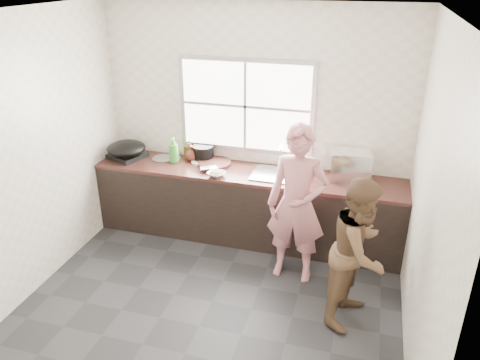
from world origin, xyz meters
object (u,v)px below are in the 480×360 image
(bowl_crabs, at_px, (296,173))
(pot_lid_right, at_px, (171,158))
(person_side, at_px, (360,252))
(burner, at_px, (128,155))
(woman, at_px, (297,210))
(black_pot, at_px, (203,153))
(wok, at_px, (126,148))
(plate_food, at_px, (201,162))
(bottle_brown_tall, at_px, (190,150))
(bottle_brown_short, at_px, (191,154))
(bowl_mince, at_px, (216,174))
(pot_lid_left, at_px, (163,158))
(cutting_board, at_px, (214,163))
(bottle_green, at_px, (174,150))
(glass_jar, at_px, (175,153))
(bowl_held, at_px, (303,175))
(dish_rack, at_px, (349,165))

(bowl_crabs, bearing_deg, pot_lid_right, 176.76)
(pot_lid_right, bearing_deg, person_side, -27.86)
(burner, bearing_deg, person_side, -21.18)
(woman, distance_m, black_pot, 1.54)
(person_side, relative_size, wok, 3.06)
(plate_food, xyz_separation_m, bottle_brown_tall, (-0.18, 0.11, 0.10))
(black_pot, bearing_deg, bottle_brown_short, -154.95)
(plate_food, bearing_deg, bowl_mince, -46.76)
(woman, distance_m, pot_lid_left, 1.92)
(cutting_board, height_order, plate_food, cutting_board)
(bottle_brown_short, height_order, burner, bottle_brown_short)
(cutting_board, height_order, pot_lid_left, cutting_board)
(bottle_green, xyz_separation_m, wok, (-0.58, -0.09, -0.01))
(pot_lid_right, bearing_deg, bottle_green, -48.98)
(bottle_green, xyz_separation_m, burner, (-0.62, -0.02, -0.13))
(bowl_mince, xyz_separation_m, bottle_brown_tall, (-0.49, 0.44, 0.08))
(bowl_mince, bearing_deg, woman, -22.06)
(bottle_green, distance_m, pot_lid_left, 0.24)
(bottle_green, height_order, bottle_brown_tall, bottle_green)
(person_side, relative_size, glass_jar, 15.75)
(bowl_held, relative_size, burner, 0.58)
(bowl_mince, height_order, plate_food, bowl_mince)
(woman, xyz_separation_m, bowl_held, (-0.04, 0.61, 0.11))
(bowl_crabs, distance_m, glass_jar, 1.57)
(bowl_mince, xyz_separation_m, black_pot, (-0.31, 0.42, 0.07))
(bottle_green, bearing_deg, woman, -22.00)
(bottle_brown_short, bearing_deg, pot_lid_right, -179.39)
(bowl_crabs, distance_m, wok, 2.07)
(bowl_mince, distance_m, bottle_brown_short, 0.57)
(bowl_mince, distance_m, bottle_green, 0.68)
(person_side, distance_m, dish_rack, 1.29)
(woman, bearing_deg, bowl_held, 96.34)
(glass_jar, bearing_deg, bowl_crabs, -6.39)
(pot_lid_left, bearing_deg, burner, -169.71)
(plate_food, bearing_deg, burner, -173.56)
(black_pot, xyz_separation_m, dish_rack, (1.74, -0.08, 0.07))
(woman, relative_size, bowl_crabs, 8.80)
(woman, relative_size, wok, 3.37)
(bottle_brown_short, bearing_deg, cutting_board, -10.24)
(dish_rack, bearing_deg, pot_lid_right, 169.29)
(bowl_mince, relative_size, pot_lid_left, 0.73)
(bottle_brown_short, bearing_deg, woman, -28.01)
(burner, bearing_deg, plate_food, 6.44)
(burner, xyz_separation_m, wok, (0.03, -0.06, 0.12))
(burner, bearing_deg, bottle_brown_tall, 16.07)
(person_side, height_order, wok, person_side)
(bowl_crabs, distance_m, plate_food, 1.17)
(person_side, relative_size, dish_rack, 3.24)
(bottle_green, bearing_deg, wok, -171.63)
(bowl_held, relative_size, bottle_brown_tall, 1.05)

